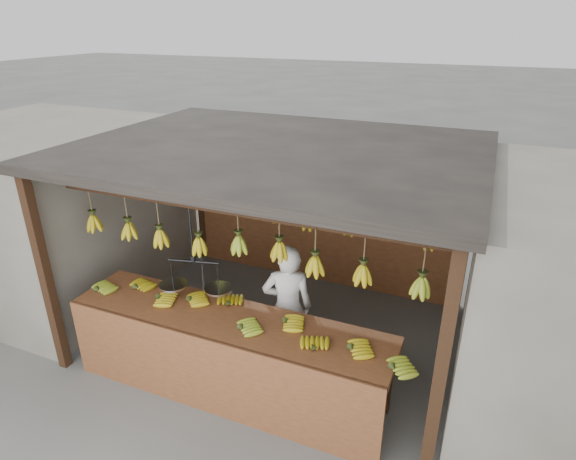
% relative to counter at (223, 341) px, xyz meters
% --- Properties ---
extents(ground, '(80.00, 80.00, 0.00)m').
position_rel_counter_xyz_m(ground, '(0.05, 1.23, -0.71)').
color(ground, '#5B5B57').
extents(stall, '(4.30, 3.30, 2.40)m').
position_rel_counter_xyz_m(stall, '(0.05, 1.55, 1.26)').
color(stall, black).
rests_on(stall, ground).
extents(neighbor_left, '(3.00, 3.00, 2.30)m').
position_rel_counter_xyz_m(neighbor_left, '(-3.55, 1.23, 0.44)').
color(neighbor_left, slate).
rests_on(neighbor_left, ground).
extents(counter, '(3.50, 0.77, 0.96)m').
position_rel_counter_xyz_m(counter, '(0.00, 0.00, 0.00)').
color(counter, brown).
rests_on(counter, ground).
extents(hanging_bananas, '(3.62, 2.25, 0.38)m').
position_rel_counter_xyz_m(hanging_bananas, '(0.06, 1.23, 0.92)').
color(hanging_bananas, '#B49C13').
rests_on(hanging_bananas, ground).
extents(balance_scale, '(0.76, 0.40, 0.91)m').
position_rel_counter_xyz_m(balance_scale, '(-0.43, 0.23, 0.44)').
color(balance_scale, black).
rests_on(balance_scale, ground).
extents(vendor, '(0.64, 0.54, 1.49)m').
position_rel_counter_xyz_m(vendor, '(0.38, 0.75, 0.04)').
color(vendor, white).
rests_on(vendor, ground).
extents(bag_bundles, '(0.08, 0.26, 1.18)m').
position_rel_counter_xyz_m(bag_bundles, '(1.99, 2.58, 0.30)').
color(bag_bundles, '#1426BF').
rests_on(bag_bundles, ground).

